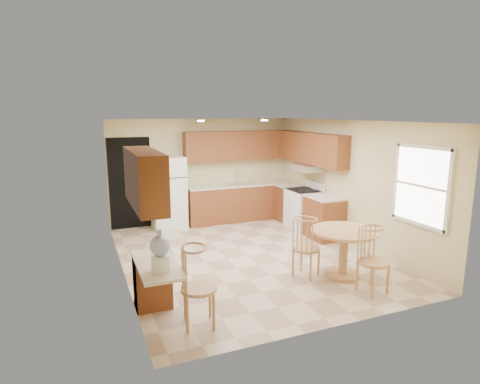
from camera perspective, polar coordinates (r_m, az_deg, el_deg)
name	(u,v)px	position (r m, az deg, el deg)	size (l,w,h in m)	color
floor	(247,256)	(7.64, 1.06, -9.05)	(5.50, 5.50, 0.00)	#CBB393
ceiling	(248,121)	(7.16, 1.14, 10.04)	(4.50, 5.50, 0.02)	white
wall_back	(203,171)	(9.85, -5.26, 3.05)	(4.50, 0.02, 2.50)	beige
wall_front	(338,232)	(4.97, 13.82, -5.51)	(4.50, 0.02, 2.50)	beige
wall_left	(120,201)	(6.75, -16.73, -1.22)	(0.02, 5.50, 2.50)	beige
wall_right	(349,183)	(8.43, 15.28, 1.30)	(0.02, 5.50, 2.50)	beige
doorway	(130,183)	(9.51, -15.34, 1.18)	(0.90, 0.02, 2.10)	black
base_cab_back	(241,203)	(10.01, 0.12, -1.51)	(2.75, 0.60, 0.87)	brown
counter_back	(241,185)	(9.92, 0.12, 1.05)	(2.75, 0.63, 0.04)	beige
base_cab_right_a	(290,204)	(9.95, 7.17, -1.68)	(0.60, 0.59, 0.87)	brown
counter_right_a	(291,186)	(9.86, 7.24, 0.90)	(0.63, 0.59, 0.04)	beige
base_cab_right_b	(324,218)	(8.75, 11.85, -3.65)	(0.60, 0.80, 0.87)	brown
counter_right_b	(325,197)	(8.65, 11.97, -0.73)	(0.63, 0.80, 0.04)	beige
upper_cab_back	(239,145)	(9.92, -0.17, 6.65)	(2.75, 0.33, 0.70)	brown
upper_cab_right	(311,148)	(9.25, 10.09, 6.13)	(0.33, 2.42, 0.70)	brown
upper_cab_left	(144,179)	(5.10, -13.43, 1.85)	(0.33, 1.40, 0.70)	brown
sink	(240,184)	(9.91, -0.01, 1.17)	(0.78, 0.44, 0.01)	silver
range_hood	(308,168)	(9.23, 9.65, 3.45)	(0.50, 0.76, 0.14)	silver
desk_pedestal	(152,282)	(5.80, -12.34, -12.33)	(0.48, 0.42, 0.72)	brown
desk_top	(157,264)	(5.30, -11.79, -10.05)	(0.50, 1.20, 0.04)	beige
window	(421,186)	(7.03, 24.40, 0.80)	(0.06, 1.12, 1.30)	white
can_light_a	(201,121)	(8.12, -5.58, 10.04)	(0.14, 0.14, 0.02)	white
can_light_b	(264,120)	(8.63, 3.50, 10.15)	(0.14, 0.14, 0.02)	white
refrigerator	(168,193)	(9.35, -10.15, -0.11)	(0.74, 0.72, 1.67)	white
stove	(304,209)	(9.36, 9.07, -2.35)	(0.65, 0.76, 1.09)	white
dining_table	(344,246)	(6.77, 14.54, -7.47)	(1.08, 1.08, 0.80)	tan
chair_table_a	(310,243)	(6.57, 9.87, -7.13)	(0.44, 0.55, 0.99)	tan
chair_table_b	(378,256)	(6.23, 19.07, -8.60)	(0.44, 0.44, 0.99)	tan
chair_desk	(201,281)	(5.04, -5.60, -12.53)	(0.46, 0.59, 1.03)	tan
water_crock	(160,253)	(4.95, -11.29, -8.45)	(0.25, 0.25, 0.52)	white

